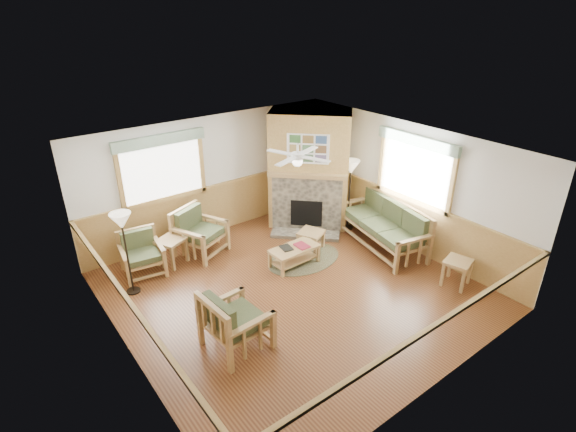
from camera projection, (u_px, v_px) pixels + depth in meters
floor at (294, 290)px, 8.37m from camera, size 6.00×6.00×0.01m
ceiling at (295, 151)px, 7.20m from camera, size 6.00×6.00×0.01m
wall_back at (211, 177)px, 9.93m from camera, size 6.00×0.02×2.70m
wall_front at (441, 312)px, 5.64m from camera, size 6.00×0.02×2.70m
wall_left at (122, 286)px, 6.15m from camera, size 0.02×6.00×2.70m
wall_right at (407, 186)px, 9.42m from camera, size 0.02×6.00×2.70m
wainscot at (294, 265)px, 8.13m from camera, size 6.00×6.00×1.10m
fireplace at (309, 169)px, 10.37m from camera, size 3.11×3.11×2.70m
window_back at (157, 133)px, 8.79m from camera, size 1.90×0.16×1.50m
window_right at (420, 134)px, 8.74m from camera, size 0.16×1.90×1.50m
ceiling_fan at (298, 146)px, 7.59m from camera, size 1.59×1.59×0.36m
sofa at (382, 225)px, 9.66m from camera, size 2.32×1.32×1.01m
armchair_back_left at (142, 254)px, 8.71m from camera, size 0.85×0.85×0.85m
armchair_back_right at (200, 232)px, 9.39m from camera, size 1.16×1.16×0.99m
armchair_left at (236, 320)px, 6.83m from camera, size 0.94×0.94×0.98m
coffee_table at (294, 256)px, 9.09m from camera, size 1.00×0.51×0.40m
end_table_chairs at (172, 251)px, 9.11m from camera, size 0.66×0.65×0.56m
end_table_sofa at (456, 273)px, 8.43m from camera, size 0.57×0.56×0.53m
footstool at (311, 240)px, 9.67m from camera, size 0.64×0.64×0.42m
braided_rug at (304, 259)px, 9.37m from camera, size 2.03×2.03×0.01m
floor_lamp_left at (127, 254)px, 7.98m from camera, size 0.38×0.38×1.62m
floor_lamp_right at (349, 195)px, 10.26m from camera, size 0.45×0.45×1.70m
book_red at (302, 245)px, 9.04m from camera, size 0.22×0.30×0.03m
book_dark at (286, 247)px, 8.96m from camera, size 0.24×0.30×0.03m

